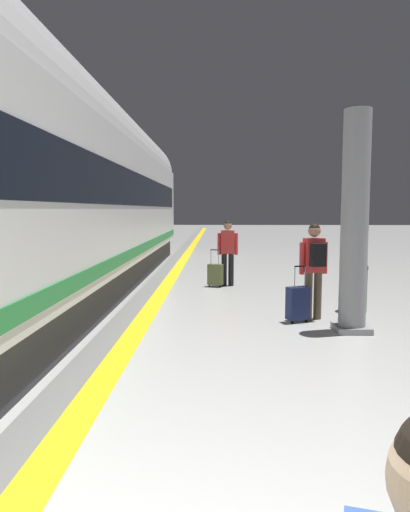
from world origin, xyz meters
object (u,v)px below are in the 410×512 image
object	(u,v)px
suitcase_near	(298,303)
waste_bin	(355,289)
passenger_near	(314,263)
high_speed_train	(18,181)
suitcase_mid	(215,274)
platform_pillar	(354,227)
passenger_mid	(228,248)

from	to	relation	value
suitcase_near	waste_bin	distance (m)	1.60
passenger_near	suitcase_near	size ratio (longest dim) A/B	1.71
high_speed_train	waste_bin	bearing A→B (deg)	10.93
waste_bin	suitcase_mid	bearing A→B (deg)	133.42
platform_pillar	passenger_mid	bearing A→B (deg)	112.74
passenger_near	passenger_mid	size ratio (longest dim) A/B	1.02
suitcase_near	passenger_mid	size ratio (longest dim) A/B	0.60
passenger_near	suitcase_near	bearing A→B (deg)	-144.44
passenger_near	suitcase_mid	world-z (taller)	passenger_near
passenger_near	suitcase_near	distance (m)	0.80
suitcase_near	suitcase_mid	distance (m)	4.13
platform_pillar	waste_bin	distance (m)	2.06
passenger_mid	suitcase_mid	distance (m)	0.77
passenger_mid	waste_bin	distance (m)	4.00
high_speed_train	platform_pillar	bearing A→B (deg)	-3.58
passenger_mid	suitcase_mid	world-z (taller)	passenger_mid
passenger_near	suitcase_mid	size ratio (longest dim) A/B	1.79
high_speed_train	suitcase_near	distance (m)	5.31
high_speed_train	passenger_mid	bearing A→B (deg)	49.39
passenger_near	waste_bin	world-z (taller)	passenger_near
passenger_near	high_speed_train	bearing A→B (deg)	-174.62
waste_bin	suitcase_near	bearing A→B (deg)	-144.17
platform_pillar	waste_bin	world-z (taller)	platform_pillar
passenger_mid	waste_bin	world-z (taller)	passenger_mid
waste_bin	passenger_near	bearing A→B (deg)	-144.08
platform_pillar	waste_bin	bearing A→B (deg)	72.03
high_speed_train	suitcase_near	xyz separation A→B (m)	(4.85, 0.25, -2.15)
platform_pillar	suitcase_near	bearing A→B (deg)	142.50
high_speed_train	suitcase_mid	size ratio (longest dim) A/B	28.58
suitcase_near	suitcase_mid	xyz separation A→B (m)	(-1.48, 3.86, -0.02)
passenger_near	suitcase_near	xyz separation A→B (m)	(-0.33, -0.23, -0.69)
passenger_mid	suitcase_mid	size ratio (longest dim) A/B	1.75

